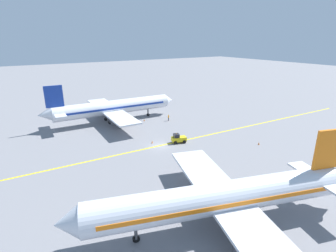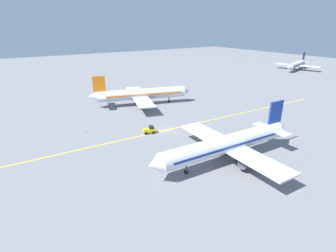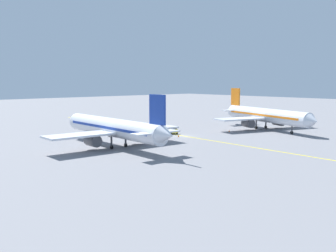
{
  "view_description": "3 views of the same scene",
  "coord_description": "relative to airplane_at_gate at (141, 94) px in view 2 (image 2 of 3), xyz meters",
  "views": [
    {
      "loc": [
        -42.63,
        24.4,
        20.72
      ],
      "look_at": [
        1.99,
        -3.25,
        3.09
      ],
      "focal_mm": 28.0,
      "sensor_mm": 36.0,
      "label": 1
    },
    {
      "loc": [
        54.01,
        -33.74,
        26.11
      ],
      "look_at": [
        3.23,
        -1.04,
        2.55
      ],
      "focal_mm": 28.0,
      "sensor_mm": 36.0,
      "label": 2
    },
    {
      "loc": [
        63.0,
        65.31,
        13.02
      ],
      "look_at": [
        4.48,
        -0.19,
        2.66
      ],
      "focal_mm": 42.0,
      "sensor_mm": 36.0,
      "label": 3
    }
  ],
  "objects": [
    {
      "name": "traffic_cone_by_wingtip",
      "position": [
        14.22,
        -23.34,
        -3.43
      ],
      "size": [
        0.32,
        0.32,
        0.55
      ],
      "primitive_type": "cone",
      "color": "orange",
      "rests_on": "ground"
    },
    {
      "name": "airplane_at_gate",
      "position": [
        0.0,
        0.0,
        0.0
      ],
      "size": [
        28.32,
        34.86,
        10.6
      ],
      "color": "silver",
      "rests_on": "ground"
    },
    {
      "name": "ground_crew_worker",
      "position": [
        37.99,
        -16.32,
        -2.8
      ],
      "size": [
        0.42,
        0.46,
        1.68
      ],
      "color": "#23232D",
      "rests_on": "ground"
    },
    {
      "name": "baggage_tug_white",
      "position": [
        23.85,
        -9.95,
        -2.81
      ],
      "size": [
        2.45,
        3.31,
        2.11
      ],
      "color": "gold",
      "rests_on": "ground"
    },
    {
      "name": "ground_plane",
      "position": [
        24.46,
        -5.75,
        -3.71
      ],
      "size": [
        400.0,
        400.0,
        0.0
      ],
      "primitive_type": "plane",
      "color": "slate"
    },
    {
      "name": "airplane_distant_taxiing",
      "position": [
        -14.57,
        113.42,
        -0.37
      ],
      "size": [
        25.46,
        31.3,
        9.54
      ],
      "color": "silver",
      "rests_on": "ground"
    },
    {
      "name": "traffic_cone_far_edge",
      "position": [
        41.1,
        -10.68,
        -3.43
      ],
      "size": [
        0.32,
        0.32,
        0.55
      ],
      "primitive_type": "cone",
      "color": "orange",
      "rests_on": "ground"
    },
    {
      "name": "traffic_cone_near_nose",
      "position": [
        10.69,
        -3.2,
        -3.43
      ],
      "size": [
        0.32,
        0.32,
        0.55
      ],
      "primitive_type": "cone",
      "color": "orange",
      "rests_on": "ground"
    },
    {
      "name": "traffic_cone_mid_apron",
      "position": [
        26.45,
        -5.11,
        -3.43
      ],
      "size": [
        0.32,
        0.32,
        0.55
      ],
      "primitive_type": "cone",
      "color": "orange",
      "rests_on": "ground"
    },
    {
      "name": "apron_yellow_centreline",
      "position": [
        24.46,
        -5.75,
        -3.71
      ],
      "size": [
        4.36,
        119.95,
        0.01
      ],
      "primitive_type": "cube",
      "rotation": [
        0.0,
        0.0,
        -0.03
      ],
      "color": "yellow",
      "rests_on": "ground"
    },
    {
      "name": "airplane_adjacent_stand",
      "position": [
        44.98,
        -3.66,
        0.0
      ],
      "size": [
        28.16,
        35.49,
        10.6
      ],
      "color": "silver",
      "rests_on": "ground"
    }
  ]
}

